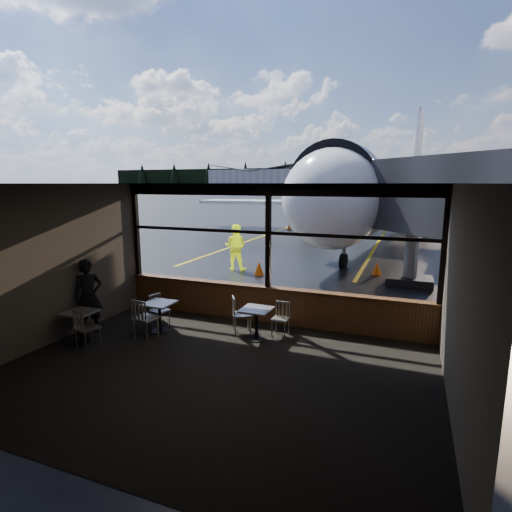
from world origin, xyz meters
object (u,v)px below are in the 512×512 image
Objects in this scene: cafe_table_mid at (160,317)px; chair_mid_w at (160,311)px; airliner at (394,154)px; passenger at (89,297)px; chair_mid_s at (146,318)px; cone_nose at (377,268)px; chair_near_w at (242,315)px; chair_near_n at (280,319)px; cone_extra at (259,268)px; cone_wing at (290,226)px; cafe_table_near at (256,324)px; ground_crew at (235,247)px; cafe_table_left at (81,327)px; jet_bridge at (422,215)px; chair_left_s at (88,328)px.

chair_mid_w reaches higher than cafe_table_mid.
passenger is at bearing -98.91° from airliner.
chair_mid_s is at bearing -96.60° from cafe_table_mid.
chair_near_w is at bearing -108.09° from cone_nose.
chair_mid_s is 1.54m from passenger.
cone_extra is (-2.70, 5.67, -0.13)m from chair_near_n.
passenger is (-1.48, -0.15, 0.40)m from chair_mid_s.
cafe_table_mid is 22.12m from cone_wing.
passenger is (-3.86, -0.99, 0.51)m from cafe_table_near.
cone_nose is at bearing -83.08° from airliner.
chair_mid_s is 7.62m from ground_crew.
chair_mid_w is 6.17m from cone_extra.
airliner is 49.95× the size of cafe_table_left.
passenger reaches higher than cafe_table_left.
cafe_table_mid is 1.73m from passenger.
chair_near_n is 6.28m from cone_extra.
ground_crew is 3.40× the size of cone_wing.
cafe_table_mid is 1.35× the size of cone_extra.
chair_mid_s is 0.79m from chair_mid_w.
ground_crew reaches higher than chair_near_w.
chair_near_n is at bearing 44.23° from cafe_table_near.
cone_wing reaches higher than cone_nose.
ground_crew reaches higher than cafe_table_left.
jet_bridge is 6.37× the size of passenger.
passenger is at bearing -123.62° from cone_nose.
jet_bridge is 9.26m from chair_mid_w.
jet_bridge is at bearing 62.84° from cafe_table_near.
cone_wing is at bearing 109.53° from chair_left_s.
chair_mid_s reaches higher than cafe_table_near.
cone_extra is (1.25, -0.59, -0.66)m from ground_crew.
airliner is 39.36× the size of chair_left_s.
chair_mid_s is at bearing -44.80° from passenger.
cafe_table_near is 1.34× the size of cone_wing.
chair_left_s is at bearing -96.80° from airliner.
airliner is 21.64m from cafe_table_mid.
jet_bridge is (1.69, -13.57, -2.92)m from airliner.
chair_near_n is 4.54m from passenger.
passenger is 10.56m from cone_nose.
airliner reaches higher than cone_wing.
chair_near_w is (1.85, 0.65, 0.08)m from cafe_table_mid.
airliner is at bearing 97.10° from jet_bridge.
chair_mid_s is 1.19× the size of chair_mid_w.
airliner reaches higher than cone_extra.
chair_near_n is (0.91, 0.15, -0.05)m from chair_near_w.
cone_wing is at bearing 94.94° from cafe_table_left.
chair_mid_s is at bearing 61.27° from chair_left_s.
cafe_table_near is 0.55m from chair_near_w.
chair_mid_w is 1.56× the size of cone_nose.
jet_bridge is 2.84m from cone_nose.
chair_mid_s is (1.24, 0.68, 0.13)m from cafe_table_left.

